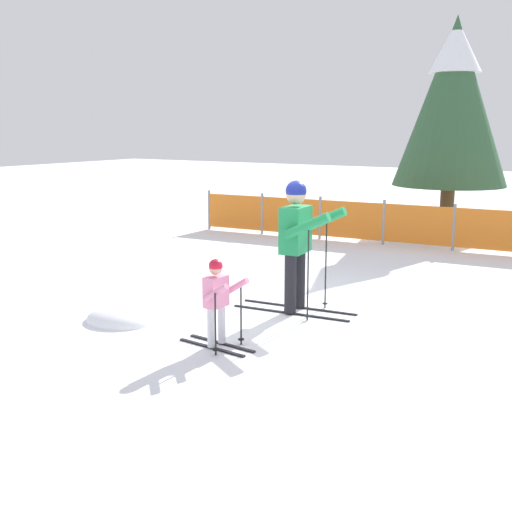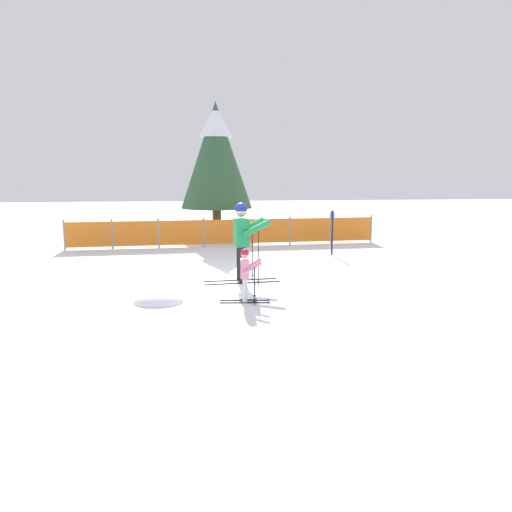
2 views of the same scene
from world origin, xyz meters
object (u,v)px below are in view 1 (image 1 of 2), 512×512
(skier_child, at_px, (217,297))
(conifer_far, at_px, (453,99))
(skier_adult, at_px, (298,234))
(safety_fence, at_px, (418,225))

(skier_child, distance_m, conifer_far, 10.19)
(skier_adult, height_order, safety_fence, skier_adult)
(skier_child, relative_size, conifer_far, 0.20)
(skier_adult, bearing_deg, safety_fence, 85.60)
(safety_fence, height_order, conifer_far, conifer_far)
(skier_adult, xyz_separation_m, conifer_far, (-0.27, 8.17, 2.00))
(safety_fence, bearing_deg, skier_adult, -89.08)
(safety_fence, distance_m, conifer_far, 3.81)
(skier_adult, height_order, skier_child, skier_adult)
(skier_child, distance_m, safety_fence, 7.09)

